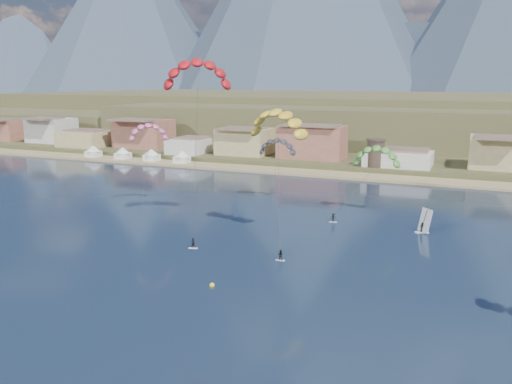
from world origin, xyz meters
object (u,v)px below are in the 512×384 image
Objects in this scene: kitesurfer_green at (376,153)px; windsurfer at (423,225)px; kitesurfer_yellow at (278,119)px; buoy at (212,285)px; watchtower at (376,153)px; kitesurfer_red at (197,69)px.

windsurfer is at bearing -42.58° from kitesurfer_green.
kitesurfer_yellow is 33.96m from windsurfer.
buoy is (-0.48, -24.38, -21.15)m from kitesurfer_yellow.
kitesurfer_green is 3.74× the size of windsurfer.
watchtower is 80.84m from kitesurfer_red.
kitesurfer_green reaches higher than windsurfer.
kitesurfer_yellow is at bearing -93.22° from watchtower.
windsurfer is 6.19× the size of buoy.
kitesurfer_red reaches higher than watchtower.
kitesurfer_red is at bearing -159.52° from windsurfer.
buoy is at bearing -58.17° from kitesurfer_red.
kitesurfer_green is 51.73m from buoy.
watchtower is at bearing 108.08° from windsurfer.
buoy is (-13.33, -48.30, -12.89)m from kitesurfer_green.
kitesurfer_green is at bearing 41.43° from kitesurfer_red.
kitesurfer_red is at bearing -138.57° from kitesurfer_green.
kitesurfer_yellow is 28.38m from kitesurfer_green.
kitesurfer_green is (8.68, -50.25, 6.65)m from watchtower.
kitesurfer_red is 40.89m from kitesurfer_green.
windsurfer is (19.71, -60.38, -4.91)m from watchtower.
kitesurfer_green is at bearing 61.74° from kitesurfer_yellow.
kitesurfer_red is at bearing -177.04° from kitesurfer_yellow.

